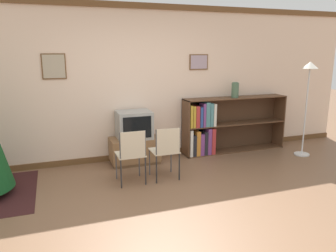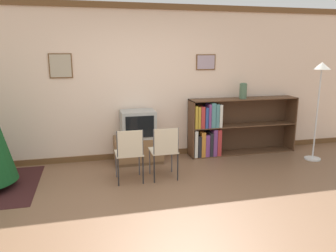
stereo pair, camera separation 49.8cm
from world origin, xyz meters
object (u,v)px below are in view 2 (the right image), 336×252
Objects in this scene: folding_chair_left at (130,152)px; television at (138,124)px; folding_chair_right at (165,150)px; vase at (243,91)px; tv_console at (138,149)px; standing_lamp at (320,86)px; bookshelf at (223,127)px.

television is at bearing 73.63° from folding_chair_left.
vase reaches higher than folding_chair_right.
vase reaches higher than folding_chair_left.
tv_console is at bearing 73.67° from folding_chair_left.
standing_lamp reaches higher than tv_console.
vase is (1.97, 0.04, 0.52)m from television.
folding_chair_right is at bearing -144.39° from bookshelf.
folding_chair_left is 1.00× the size of folding_chair_right.
television is 0.96m from folding_chair_right.
television reaches higher than folding_chair_right.
bookshelf is 7.24× the size of vase.
vase is at bearing 28.81° from folding_chair_right.
television reaches higher than folding_chair_left.
folding_chair_left is 0.40× the size of bookshelf.
folding_chair_right is 2.86× the size of vase.
standing_lamp reaches higher than folding_chair_right.
tv_console is 1.63m from bookshelf.
standing_lamp is at bearing -24.90° from bookshelf.
folding_chair_right reaches higher than tv_console.
standing_lamp is at bearing -30.81° from vase.
vase is at bearing 1.24° from television.
television is at bearing 106.37° from folding_chair_right.
television is 0.96m from folding_chair_left.
bookshelf is at bearing 35.61° from folding_chair_right.
tv_console is 0.40× the size of bookshelf.
folding_chair_left is (-0.26, -0.90, -0.21)m from television.
folding_chair_left is 2.53m from vase.
bookshelf is 1.81m from standing_lamp.
bookshelf is (1.61, 0.07, -0.17)m from television.
tv_console is at bearing -178.84° from vase.
folding_chair_left is at bearing -152.78° from bookshelf.
folding_chair_right is (0.26, -0.90, 0.25)m from tv_console.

